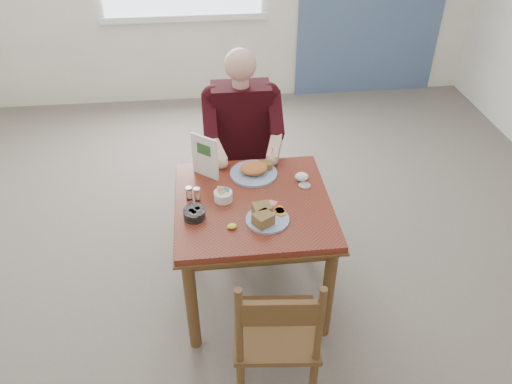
{
  "coord_description": "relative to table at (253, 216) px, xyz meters",
  "views": [
    {
      "loc": [
        -0.24,
        -2.3,
        2.51
      ],
      "look_at": [
        0.02,
        0.0,
        0.81
      ],
      "focal_mm": 35.0,
      "sensor_mm": 36.0,
      "label": 1
    }
  ],
  "objects": [
    {
      "name": "lemon_wedge",
      "position": [
        -0.14,
        -0.23,
        0.13
      ],
      "size": [
        0.06,
        0.05,
        0.03
      ],
      "primitive_type": "ellipsoid",
      "rotation": [
        0.0,
        0.0,
        -0.3
      ],
      "color": "yellow",
      "rests_on": "table"
    },
    {
      "name": "creamer",
      "position": [
        -0.34,
        -0.12,
        0.14
      ],
      "size": [
        0.13,
        0.13,
        0.06
      ],
      "color": "white",
      "rests_on": "table"
    },
    {
      "name": "diner",
      "position": [
        0.0,
        0.71,
        0.17
      ],
      "size": [
        0.53,
        0.56,
        1.39
      ],
      "color": "gray",
      "rests_on": "chair_far"
    },
    {
      "name": "menu",
      "position": [
        -0.27,
        0.3,
        0.25
      ],
      "size": [
        0.16,
        0.13,
        0.28
      ],
      "color": "white",
      "rests_on": "table"
    },
    {
      "name": "chair_near",
      "position": [
        0.04,
        -0.75,
        -0.16
      ],
      "size": [
        0.46,
        0.46,
        0.95
      ],
      "color": "brown",
      "rests_on": "ground"
    },
    {
      "name": "metal_dish",
      "position": [
        0.33,
        0.12,
        0.12
      ],
      "size": [
        0.08,
        0.08,
        0.01
      ],
      "primitive_type": "cylinder",
      "rotation": [
        0.0,
        0.0,
        0.06
      ],
      "color": "silver",
      "rests_on": "table"
    },
    {
      "name": "table",
      "position": [
        0.0,
        0.0,
        0.0
      ],
      "size": [
        0.92,
        0.92,
        0.75
      ],
      "color": "maroon",
      "rests_on": "ground"
    },
    {
      "name": "caddy",
      "position": [
        -0.17,
        0.03,
        0.14
      ],
      "size": [
        0.13,
        0.13,
        0.08
      ],
      "color": "white",
      "rests_on": "table"
    },
    {
      "name": "near_plate",
      "position": [
        0.05,
        -0.18,
        0.14
      ],
      "size": [
        0.32,
        0.32,
        0.08
      ],
      "color": "white",
      "rests_on": "table"
    },
    {
      "name": "chair_far",
      "position": [
        0.0,
        0.8,
        -0.16
      ],
      "size": [
        0.42,
        0.42,
        0.95
      ],
      "color": "brown",
      "rests_on": "ground"
    },
    {
      "name": "far_plate",
      "position": [
        0.04,
        0.28,
        0.14
      ],
      "size": [
        0.35,
        0.35,
        0.08
      ],
      "color": "white",
      "rests_on": "table"
    },
    {
      "name": "shakers",
      "position": [
        -0.35,
        0.05,
        0.15
      ],
      "size": [
        0.09,
        0.06,
        0.08
      ],
      "color": "white",
      "rests_on": "table"
    },
    {
      "name": "floor",
      "position": [
        0.0,
        0.0,
        -0.64
      ],
      "size": [
        6.0,
        6.0,
        0.0
      ],
      "primitive_type": "plane",
      "color": "#675A53",
      "rests_on": "ground"
    },
    {
      "name": "napkin",
      "position": [
        0.32,
        0.18,
        0.14
      ],
      "size": [
        0.1,
        0.09,
        0.05
      ],
      "primitive_type": "ellipsoid",
      "rotation": [
        0.0,
        0.0,
        -0.28
      ],
      "color": "white",
      "rests_on": "table"
    }
  ]
}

